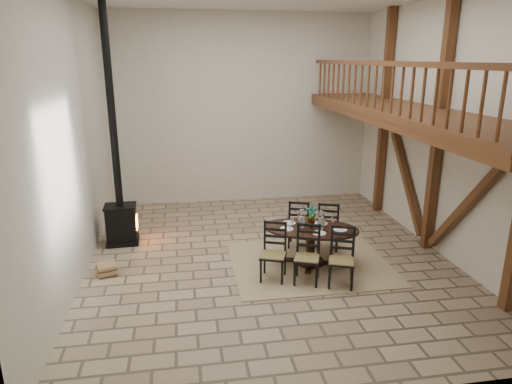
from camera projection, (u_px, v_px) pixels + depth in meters
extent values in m
plane|color=tan|center=(269.00, 258.00, 9.13)|extent=(8.00, 8.00, 0.00)
cube|color=beige|center=(241.00, 110.00, 12.21)|extent=(7.00, 0.02, 5.00)
cube|color=beige|center=(345.00, 196.00, 4.64)|extent=(7.00, 0.02, 5.00)
cube|color=beige|center=(71.00, 139.00, 7.88)|extent=(0.02, 8.00, 5.00)
cube|color=beige|center=(444.00, 129.00, 8.96)|extent=(0.02, 8.00, 5.00)
cube|color=brown|center=(439.00, 129.00, 8.95)|extent=(0.18, 0.18, 5.00)
cube|color=brown|center=(384.00, 114.00, 11.31)|extent=(0.18, 0.18, 5.00)
cube|color=brown|center=(470.00, 202.00, 8.08)|extent=(0.14, 2.16, 2.54)
cube|color=brown|center=(404.00, 169.00, 10.44)|extent=(0.14, 2.16, 2.54)
cube|color=brown|center=(441.00, 114.00, 8.86)|extent=(0.20, 7.80, 0.20)
cube|color=brown|center=(408.00, 112.00, 8.74)|extent=(1.60, 7.80, 0.12)
cube|color=brown|center=(373.00, 118.00, 8.66)|extent=(0.18, 7.80, 0.22)
cube|color=brown|center=(377.00, 63.00, 8.38)|extent=(0.09, 7.60, 0.09)
cube|color=brown|center=(376.00, 87.00, 8.50)|extent=(0.06, 7.60, 0.86)
cube|color=tan|center=(310.00, 263.00, 8.87)|extent=(3.00, 2.50, 0.02)
ellipsoid|color=black|center=(311.00, 229.00, 8.66)|extent=(2.08, 1.66, 0.04)
cylinder|color=black|center=(310.00, 247.00, 8.77)|extent=(0.18, 0.18, 0.67)
cylinder|color=black|center=(310.00, 261.00, 8.85)|extent=(0.56, 0.56, 0.06)
cube|color=olive|center=(273.00, 255.00, 8.09)|extent=(0.56, 0.54, 0.04)
cube|color=black|center=(273.00, 268.00, 8.16)|extent=(0.54, 0.54, 0.46)
cube|color=black|center=(275.00, 237.00, 8.19)|extent=(0.37, 0.17, 0.60)
cube|color=olive|center=(307.00, 258.00, 7.98)|extent=(0.56, 0.54, 0.04)
cube|color=black|center=(306.00, 271.00, 8.05)|extent=(0.54, 0.54, 0.46)
cube|color=black|center=(308.00, 239.00, 8.08)|extent=(0.37, 0.17, 0.60)
cube|color=olive|center=(341.00, 261.00, 7.87)|extent=(0.56, 0.54, 0.04)
cube|color=black|center=(341.00, 274.00, 7.94)|extent=(0.54, 0.54, 0.46)
cube|color=black|center=(342.00, 242.00, 7.97)|extent=(0.37, 0.17, 0.60)
cube|color=olive|center=(299.00, 225.00, 9.54)|extent=(0.56, 0.54, 0.04)
cube|color=black|center=(299.00, 236.00, 9.61)|extent=(0.54, 0.54, 0.46)
cube|color=black|center=(299.00, 216.00, 9.28)|extent=(0.37, 0.17, 0.60)
cube|color=olive|center=(328.00, 227.00, 9.43)|extent=(0.56, 0.54, 0.04)
cube|color=black|center=(328.00, 238.00, 9.50)|extent=(0.54, 0.54, 0.46)
cube|color=black|center=(328.00, 218.00, 9.17)|extent=(0.37, 0.17, 0.60)
cube|color=white|center=(311.00, 227.00, 8.66)|extent=(1.55, 1.14, 0.01)
cube|color=white|center=(311.00, 223.00, 8.63)|extent=(0.94, 0.59, 0.18)
cylinder|color=white|center=(302.00, 219.00, 8.64)|extent=(0.12, 0.12, 0.34)
cylinder|color=white|center=(321.00, 220.00, 8.58)|extent=(0.12, 0.12, 0.34)
cylinder|color=white|center=(302.00, 223.00, 8.67)|extent=(0.06, 0.06, 0.16)
cylinder|color=white|center=(321.00, 224.00, 8.60)|extent=(0.06, 0.06, 0.16)
imported|color=#4C723F|center=(312.00, 216.00, 8.64)|extent=(0.26, 0.22, 0.42)
cube|color=black|center=(123.00, 241.00, 9.83)|extent=(0.69, 0.54, 0.10)
cube|color=black|center=(122.00, 223.00, 9.71)|extent=(0.63, 0.49, 0.72)
cube|color=#FF590C|center=(137.00, 222.00, 9.77)|extent=(0.03, 0.29, 0.29)
cube|color=black|center=(120.00, 206.00, 9.60)|extent=(0.68, 0.53, 0.04)
cylinder|color=black|center=(111.00, 106.00, 9.01)|extent=(0.15, 0.15, 4.14)
cylinder|color=brown|center=(128.00, 229.00, 10.22)|extent=(0.47, 0.47, 0.31)
cube|color=#9C8257|center=(127.00, 221.00, 10.17)|extent=(0.25, 0.25, 0.09)
cube|color=#9C8257|center=(107.00, 269.00, 8.39)|extent=(0.41, 0.42, 0.23)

